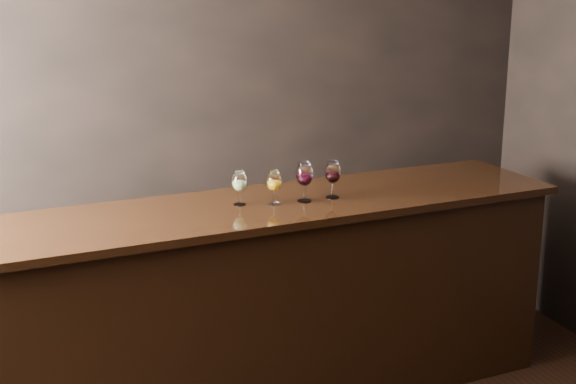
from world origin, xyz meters
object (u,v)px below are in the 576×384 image
object	(u,v)px
glass_white	(239,182)
glass_amber	(274,182)
glass_red_a	(305,175)
glass_red_b	(333,173)
back_bar_shelf	(290,272)
bar_counter	(271,306)

from	to	relation	value
glass_white	glass_amber	world-z (taller)	glass_white
glass_red_a	glass_red_b	size ratio (longest dim) A/B	1.07
glass_white	glass_red_a	world-z (taller)	glass_red_a
glass_white	glass_red_a	xyz separation A→B (m)	(0.35, -0.06, 0.02)
back_bar_shelf	glass_white	distance (m)	1.28
glass_white	back_bar_shelf	bearing A→B (deg)	52.81
glass_amber	glass_red_a	xyz separation A→B (m)	(0.17, -0.01, 0.02)
glass_red_a	glass_white	bearing A→B (deg)	169.77
bar_counter	glass_red_a	distance (m)	0.77
glass_red_a	glass_red_b	bearing A→B (deg)	5.74
bar_counter	glass_amber	bearing A→B (deg)	-71.42
glass_white	glass_amber	distance (m)	0.18
glass_red_b	glass_amber	bearing A→B (deg)	-178.46
bar_counter	back_bar_shelf	size ratio (longest dim) A/B	1.35
bar_counter	back_bar_shelf	world-z (taller)	bar_counter
glass_amber	glass_red_b	world-z (taller)	glass_red_b
bar_counter	glass_white	bearing A→B (deg)	167.79
bar_counter	back_bar_shelf	distance (m)	0.89
bar_counter	glass_white	size ratio (longest dim) A/B	17.21
back_bar_shelf	glass_red_a	distance (m)	1.22
back_bar_shelf	glass_red_a	size ratio (longest dim) A/B	10.86
glass_amber	glass_red_a	distance (m)	0.17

